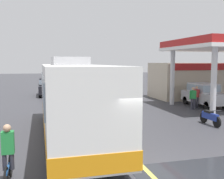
% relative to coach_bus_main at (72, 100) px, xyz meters
% --- Properties ---
extents(ground, '(120.00, 120.00, 0.00)m').
position_rel_coach_bus_main_xyz_m(ground, '(1.84, 15.48, -1.72)').
color(ground, '#38383D').
extents(lane_divider_stripe, '(0.16, 50.00, 0.01)m').
position_rel_coach_bus_main_xyz_m(lane_divider_stripe, '(1.84, 10.48, -1.72)').
color(lane_divider_stripe, '#D8CC4C').
rests_on(lane_divider_stripe, ground).
extents(coach_bus_main, '(2.60, 11.04, 3.69)m').
position_rel_coach_bus_main_xyz_m(coach_bus_main, '(0.00, 0.00, 0.00)').
color(coach_bus_main, white).
rests_on(coach_bus_main, ground).
extents(gas_station_roadside, '(9.10, 11.95, 5.10)m').
position_rel_coach_bus_main_xyz_m(gas_station_roadside, '(12.72, 9.20, 0.91)').
color(gas_station_roadside, '#B21E1E').
rests_on(gas_station_roadside, ground).
extents(car_at_pump, '(1.70, 4.20, 1.82)m').
position_rel_coach_bus_main_xyz_m(car_at_pump, '(11.02, 6.26, -0.71)').
color(car_at_pump, '#B2B2B7').
rests_on(car_at_pump, ground).
extents(minibus_opposing_lane, '(2.04, 6.13, 2.44)m').
position_rel_coach_bus_main_xyz_m(minibus_opposing_lane, '(4.10, 18.94, -0.25)').
color(minibus_opposing_lane, '#A5A5AD').
rests_on(minibus_opposing_lane, ground).
extents(cyclist_on_shoulder, '(0.34, 1.82, 1.72)m').
position_rel_coach_bus_main_xyz_m(cyclist_on_shoulder, '(-2.30, -4.26, -0.94)').
color(cyclist_on_shoulder, black).
rests_on(cyclist_on_shoulder, ground).
extents(motorcycle_parked_forecourt, '(0.55, 1.80, 0.92)m').
position_rel_coach_bus_main_xyz_m(motorcycle_parked_forecourt, '(7.61, 0.55, -1.28)').
color(motorcycle_parked_forecourt, black).
rests_on(motorcycle_parked_forecourt, ground).
extents(pedestrian_near_pump, '(0.55, 0.22, 1.66)m').
position_rel_coach_bus_main_xyz_m(pedestrian_near_pump, '(9.34, 5.10, -0.79)').
color(pedestrian_near_pump, '#33333F').
rests_on(pedestrian_near_pump, ground).
extents(pedestrian_by_shop, '(0.55, 0.22, 1.66)m').
position_rel_coach_bus_main_xyz_m(pedestrian_by_shop, '(10.00, 5.68, -0.79)').
color(pedestrian_by_shop, '#33333F').
rests_on(pedestrian_by_shop, ground).
extents(car_trailing_behind_bus, '(1.70, 4.20, 1.82)m').
position_rel_coach_bus_main_xyz_m(car_trailing_behind_bus, '(-0.72, 16.47, -0.71)').
color(car_trailing_behind_bus, black).
rests_on(car_trailing_behind_bus, ground).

